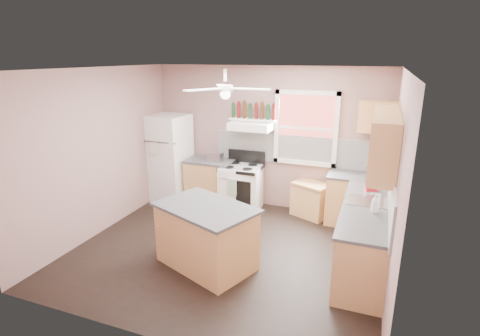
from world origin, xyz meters
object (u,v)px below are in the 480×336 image
at_px(cart, 311,200).
at_px(stove, 241,188).
at_px(toaster, 215,157).
at_px(island, 206,237).
at_px(refrigerator, 169,158).

bearing_deg(cart, stove, -150.09).
bearing_deg(toaster, island, -64.42).
height_order(stove, island, same).
bearing_deg(refrigerator, island, -44.27).
relative_size(refrigerator, toaster, 6.25).
distance_m(toaster, cart, 1.98).
height_order(refrigerator, toaster, refrigerator).
height_order(toaster, cart, toaster).
bearing_deg(stove, cart, 0.89).
xyz_separation_m(refrigerator, island, (1.82, -2.09, -0.44)).
distance_m(toaster, island, 2.30).
bearing_deg(stove, refrigerator, 174.83).
height_order(refrigerator, island, refrigerator).
bearing_deg(stove, island, -87.94).
bearing_deg(island, cart, 86.24).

